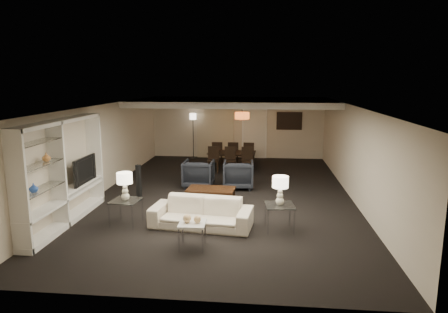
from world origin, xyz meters
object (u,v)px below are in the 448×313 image
Objects in this scene: sofa at (201,213)px; chair_fm at (233,153)px; floor_lamp at (193,136)px; vase_amber at (46,157)px; marble_table at (192,235)px; chair_nl at (213,160)px; table_lamp_left at (125,186)px; coffee_table at (211,197)px; chair_nm at (230,160)px; dining_table at (232,160)px; chair_fl at (217,153)px; pendant_light at (242,116)px; side_table_right at (279,217)px; floor_speaker at (139,183)px; armchair_left at (199,174)px; chair_nr at (248,160)px; side_table_left at (126,212)px; television at (81,170)px; vase_blue at (34,188)px; armchair_right at (238,175)px; table_lamp_right at (280,191)px; chair_fr at (249,154)px.

sofa is 2.48× the size of chair_fm.
vase_amber is at bearing -100.50° from floor_lamp.
marble_table is 0.57× the size of chair_nl.
vase_amber is (-1.36, -0.70, 0.77)m from table_lamp_left.
coffee_table is 1.36× the size of chair_nm.
dining_table is 0.67m from chair_fm.
chair_nm is 1.43m from chair_fl.
pendant_light reaches higher than marble_table.
sofa is at bearing -95.17° from pendant_light.
floor_lamp is at bearing 112.95° from side_table_right.
chair_nm is at bearing 70.83° from floor_speaker.
chair_fm reaches higher than armchair_left.
chair_nr reaches higher than marble_table.
table_lamp_left is 5.84m from chair_nr.
marble_table is at bearing 98.67° from armchair_left.
side_table_left is 2.03m from marble_table.
floor_lamp is (1.51, 6.92, -0.14)m from television.
floor_lamp reaches higher than chair_nm.
side_table_left is 0.36× the size of dining_table.
sofa is at bearing 84.99° from chair_fm.
vase_blue is at bearing -151.33° from sofa.
vase_amber is (-3.06, -2.30, 1.43)m from coffee_table.
sofa is 2.48× the size of chair_nr.
floor_speaker is (-2.56, -1.54, 0.08)m from armchair_right.
chair_fm reaches higher than coffee_table.
chair_nm is at bearing -88.50° from dining_table.
floor_speaker is 1.10× the size of chair_fm.
chair_nr is at bearing -2.22° from chair_nl.
armchair_left is at bearing -132.64° from chair_nr.
marble_table is at bearing -120.55° from television.
pendant_light is 0.31× the size of dining_table.
coffee_table is 2.43m from table_lamp_right.
marble_table is at bearing -104.49° from chair_nr.
chair_nr is (0.79, 3.67, 0.23)m from coffee_table.
chair_nr reaches higher than dining_table.
vase_blue is (-3.06, -2.84, 0.93)m from coffee_table.
chair_fr is at bearing 84.11° from marble_table.
marble_table is (0.00, -2.70, 0.04)m from coffee_table.
chair_fm reaches higher than sofa.
floor_lamp reaches higher than television.
armchair_right is at bearing 86.38° from sofa.
vase_blue reaches higher than chair_nl.
side_table_left is 0.97× the size of table_lamp_right.
chair_nr is 1.30m from chair_fr.
chair_fr is (0.60, 0.00, 0.00)m from chair_fm.
chair_nr is at bearing -45.36° from floor_lamp.
side_table_left is at bearing -122.71° from chair_nr.
armchair_right is 1.01× the size of chair_nl.
table_lamp_right reaches higher than armchair_right.
chair_nm is at bearing 61.40° from vase_amber.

